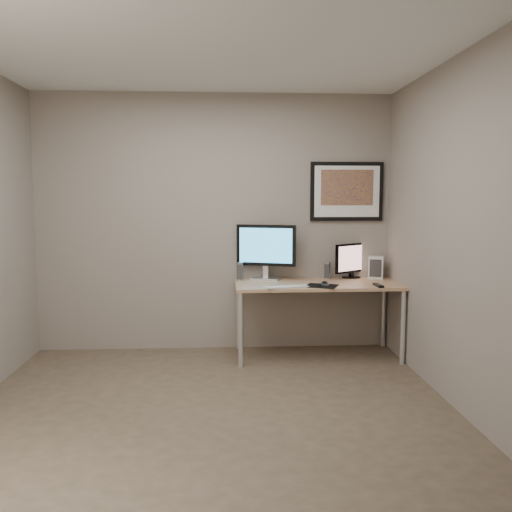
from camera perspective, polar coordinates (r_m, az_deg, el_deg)
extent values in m
plane|color=#483E2D|center=(4.14, -4.61, -15.99)|extent=(3.60, 3.60, 0.00)
plane|color=white|center=(3.97, -4.96, 21.34)|extent=(3.60, 3.60, 0.00)
plane|color=gray|center=(5.54, -4.35, 3.48)|extent=(3.60, 0.00, 3.60)
plane|color=gray|center=(4.20, 20.60, 2.23)|extent=(0.00, 3.40, 3.40)
cube|color=#A37B4F|center=(5.33, 6.47, -2.98)|extent=(1.60, 0.70, 0.03)
cylinder|color=silver|center=(5.02, -1.63, -7.76)|extent=(0.04, 0.04, 0.70)
cylinder|color=silver|center=(5.62, -1.82, -6.24)|extent=(0.04, 0.04, 0.70)
cylinder|color=silver|center=(5.29, 15.21, -7.26)|extent=(0.04, 0.04, 0.70)
cylinder|color=silver|center=(5.86, 13.28, -5.89)|extent=(0.04, 0.04, 0.70)
cube|color=black|center=(5.66, 9.52, 6.71)|extent=(0.75, 0.03, 0.60)
cube|color=white|center=(5.64, 9.56, 6.71)|extent=(0.67, 0.00, 0.52)
cube|color=#F8A321|center=(5.64, 9.57, 7.12)|extent=(0.54, 0.00, 0.36)
cube|color=#B2B2B7|center=(5.50, 1.06, -2.38)|extent=(0.33, 0.28, 0.02)
cube|color=#B2B2B7|center=(5.49, 1.06, -1.64)|extent=(0.07, 0.06, 0.12)
cube|color=black|center=(5.46, 1.07, 1.13)|extent=(0.59, 0.23, 0.41)
cube|color=teal|center=(5.44, 1.08, 1.12)|extent=(0.52, 0.18, 0.35)
cube|color=black|center=(5.68, 10.01, -2.22)|extent=(0.22, 0.20, 0.02)
cube|color=black|center=(5.68, 10.01, -1.92)|extent=(0.06, 0.05, 0.04)
cube|color=black|center=(5.66, 10.04, -0.20)|extent=(0.39, 0.28, 0.30)
cube|color=tan|center=(5.64, 10.08, -0.22)|extent=(0.34, 0.24, 0.26)
cylinder|color=#B2B2B7|center=(5.43, -1.73, -1.63)|extent=(0.08, 0.08, 0.18)
cylinder|color=#B2B2B7|center=(5.57, 7.49, -1.55)|extent=(0.08, 0.08, 0.17)
cube|color=silver|center=(5.02, 3.27, -3.26)|extent=(0.42, 0.21, 0.01)
cube|color=black|center=(5.13, 6.91, -3.14)|extent=(0.36, 0.35, 0.00)
ellipsoid|color=black|center=(5.17, 7.25, -2.85)|extent=(0.06, 0.11, 0.04)
cube|color=black|center=(5.21, 12.75, -3.01)|extent=(0.06, 0.19, 0.02)
cube|color=silver|center=(5.69, 12.50, -1.19)|extent=(0.18, 0.15, 0.23)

